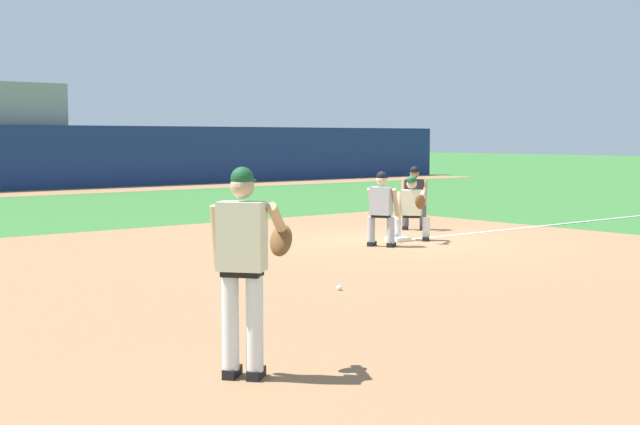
% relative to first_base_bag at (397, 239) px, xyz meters
% --- Properties ---
extents(ground_plane, '(160.00, 160.00, 0.00)m').
position_rel_first_base_bag_xyz_m(ground_plane, '(0.00, 0.00, -0.04)').
color(ground_plane, '#336B2D').
extents(infield_dirt_patch, '(18.00, 18.00, 0.01)m').
position_rel_first_base_bag_xyz_m(infield_dirt_patch, '(-4.17, -3.27, -0.04)').
color(infield_dirt_patch, '#936B47').
rests_on(infield_dirt_patch, ground).
extents(warning_track_strip, '(48.00, 3.20, 0.01)m').
position_rel_first_base_bag_xyz_m(warning_track_strip, '(0.00, 20.00, -0.04)').
color(warning_track_strip, '#936B47').
rests_on(warning_track_strip, ground).
extents(foul_line_stripe, '(13.91, 0.10, 0.00)m').
position_rel_first_base_bag_xyz_m(foul_line_stripe, '(6.95, 0.00, -0.04)').
color(foul_line_stripe, white).
rests_on(foul_line_stripe, ground).
extents(first_base_bag, '(0.38, 0.38, 0.09)m').
position_rel_first_base_bag_xyz_m(first_base_bag, '(0.00, 0.00, 0.00)').
color(first_base_bag, white).
rests_on(first_base_bag, ground).
extents(baseball, '(0.07, 0.07, 0.07)m').
position_rel_first_base_bag_xyz_m(baseball, '(-4.74, -3.66, -0.01)').
color(baseball, white).
rests_on(baseball, ground).
extents(pitcher, '(0.85, 0.57, 1.86)m').
position_rel_first_base_bag_xyz_m(pitcher, '(-8.30, -6.52, 1.01)').
color(pitcher, black).
rests_on(pitcher, ground).
extents(first_baseman, '(0.79, 1.06, 1.34)m').
position_rel_first_base_bag_xyz_m(first_baseman, '(0.28, -0.13, 0.69)').
color(first_baseman, black).
rests_on(first_baseman, ground).
extents(baserunner, '(0.61, 0.67, 1.46)m').
position_rel_first_base_bag_xyz_m(baserunner, '(-0.88, -0.44, 0.75)').
color(baserunner, black).
rests_on(baserunner, ground).
extents(umpire, '(0.65, 0.68, 1.46)m').
position_rel_first_base_bag_xyz_m(umpire, '(1.87, 1.35, 0.75)').
color(umpire, black).
rests_on(umpire, ground).
extents(outfield_wall, '(48.00, 0.50, 2.60)m').
position_rel_first_base_bag_xyz_m(outfield_wall, '(0.00, 22.00, 1.26)').
color(outfield_wall, navy).
rests_on(outfield_wall, ground).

